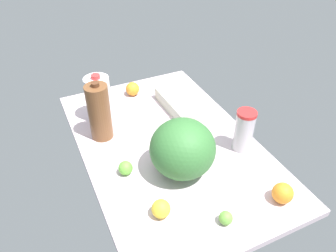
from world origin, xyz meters
TOP-DOWN VIEW (x-y plane):
  - countertop at (0.00, 0.00)cm, footprint 120.00×76.00cm
  - egg_carton at (-23.22, 16.14)cm, footprint 31.02×12.29cm
  - tumbler_cup at (16.89, 28.56)cm, footprint 8.56×8.56cm
  - chocolate_milk_jug at (-18.03, -25.55)cm, footprint 10.14×10.14cm
  - watermelon at (18.24, -2.19)cm, footprint 26.42×26.42cm
  - milk_jug at (-32.12, -22.11)cm, footprint 12.00×12.00cm
  - lime_beside_bowl at (9.85, -23.79)cm, footprint 5.95×5.95cm
  - lime_by_jug at (47.76, -0.42)cm, footprint 5.00×5.00cm
  - orange_far_back at (-46.37, 0.11)cm, footprint 7.57×7.57cm
  - orange_loose at (48.21, 24.58)cm, footprint 7.99×7.99cm
  - lemon_near_front at (35.16, -19.27)cm, footprint 6.95×6.95cm

SIDE VIEW (x-z plane):
  - countertop at x=0.00cm, z-range 0.00..3.00cm
  - lime_by_jug at x=47.76cm, z-range 3.00..8.00cm
  - lime_beside_bowl at x=9.85cm, z-range 3.00..8.95cm
  - egg_carton at x=-23.22cm, z-range 3.00..9.27cm
  - lemon_near_front at x=35.16cm, z-range 3.00..9.95cm
  - orange_far_back at x=-46.37cm, z-range 3.00..10.57cm
  - orange_loose at x=48.21cm, z-range 3.00..10.99cm
  - tumbler_cup at x=16.89cm, z-range 3.04..22.79cm
  - milk_jug at x=-32.12cm, z-range 2.22..26.92cm
  - watermelon at x=18.24cm, z-range 3.00..27.12cm
  - chocolate_milk_jug at x=-18.03cm, z-range 2.22..31.04cm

